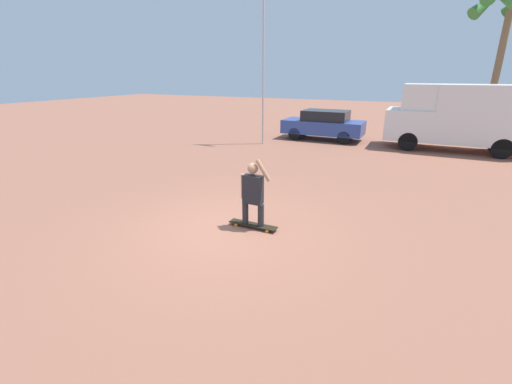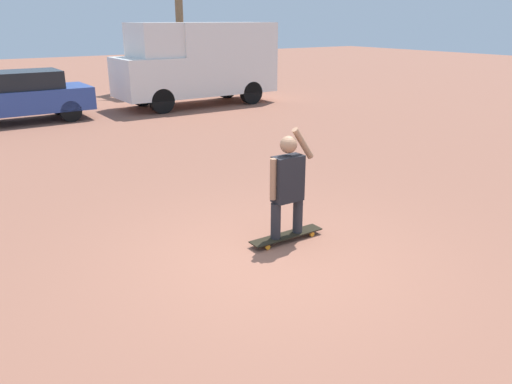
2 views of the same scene
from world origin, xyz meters
The scene contains 7 objects.
ground_plane centered at (0.00, 0.00, 0.00)m, with size 80.00×80.00×0.00m, color #935B47.
skateboard centered at (0.49, 0.33, 0.07)m, with size 1.14×0.23×0.09m.
person_skateboarder centered at (0.49, 0.33, 0.89)m, with size 0.72×0.23×1.53m.
camper_van centered at (5.10, 11.66, 1.57)m, with size 5.74×2.08×2.88m.
parked_car_blue centered at (-0.98, 11.75, 0.80)m, with size 4.12×1.75×1.52m.
palm_tree_near_van centered at (6.77, 16.69, 6.75)m, with size 3.98×4.04×8.05m.
flagpole centered at (-3.32, 9.36, 4.24)m, with size 0.98×0.12×7.54m.
Camera 1 is at (3.61, -6.04, 3.33)m, focal length 24.00 mm.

